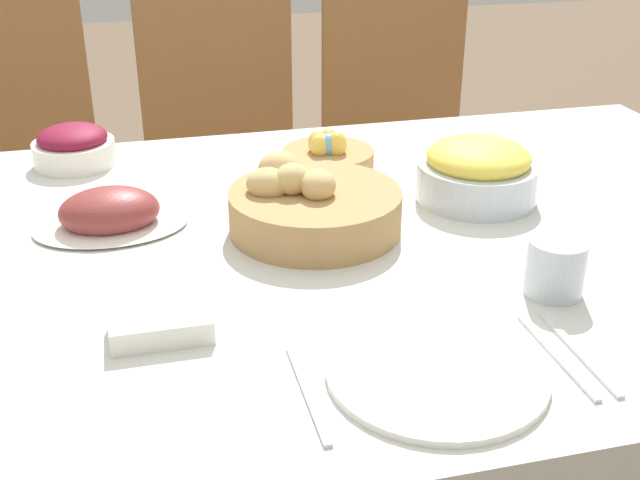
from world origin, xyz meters
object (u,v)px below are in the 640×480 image
Objects in this scene: knife at (556,355)px; spoon at (578,352)px; chair_far_center at (229,172)px; chair_far_right at (403,157)px; fork at (308,393)px; drinking_cup at (555,267)px; chair_far_left at (20,190)px; dinner_plate at (437,372)px; pineapple_bowl at (477,172)px; butter_dish at (161,324)px; beet_salad_bowl at (74,146)px; bread_basket at (312,207)px; ham_platter at (110,214)px; egg_basket at (328,154)px.

knife is 1.00× the size of spoon.
chair_far_center and chair_far_right have the same top height.
chair_far_center is 1.32m from fork.
drinking_cup reaches higher than knife.
fork is at bearing -75.21° from chair_far_left.
chair_far_right reaches higher than dinner_plate.
pineapple_bowl is (-0.16, -0.81, 0.27)m from chair_far_right.
pineapple_bowl reaches higher than dinner_plate.
butter_dish is (-0.58, -0.32, -0.04)m from pineapple_bowl.
beet_salad_bowl is 0.95m from dinner_plate.
butter_dish is (-0.50, 0.17, 0.01)m from spoon.
drinking_cup is at bearing -46.21° from beet_salad_bowl.
chair_far_right is 1.45m from fork.
chair_far_left and chair_far_right have the same top height.
beet_salad_bowl is 0.97m from drinking_cup.
bread_basket is at bearing 45.30° from butter_dish.
bread_basket is at bearing 96.63° from dinner_plate.
ham_platter is (0.24, -0.78, 0.25)m from chair_far_left.
egg_basket is at bearing -83.76° from chair_far_center.
dinner_plate is at bearing -92.15° from chair_far_center.
beet_salad_bowl is (-0.86, -0.46, 0.26)m from chair_far_right.
chair_far_center is 6.20× the size of beet_salad_bowl.
ham_platter is at bearing -155.99° from egg_basket.
chair_far_center reaches higher than butter_dish.
ham_platter is at bearing 111.96° from fork.
dinner_plate is at bearing -147.61° from drinking_cup.
drinking_cup is at bearing -58.27° from chair_far_left.
dinner_plate is (0.62, -1.30, 0.23)m from chair_far_left.
chair_far_right is 1.14m from ham_platter.
knife is at bearing -19.70° from butter_dish.
egg_basket is at bearing -15.77° from beet_salad_bowl.
chair_far_center is 7.65× the size of butter_dish.
ham_platter is 1.32× the size of spoon.
egg_basket is (0.12, -0.59, 0.25)m from chair_far_center.
spoon is (0.56, -0.52, -0.02)m from ham_platter.
butter_dish is at bearing -80.42° from ham_platter.
dinner_plate is at bearing -28.34° from butter_dish.
chair_far_center is 0.66m from egg_basket.
knife is 1.47× the size of butter_dish.
egg_basket is 0.74m from fork.
spoon is (0.63, -0.85, -0.04)m from beet_salad_bowl.
bread_basket is 0.37m from butter_dish.
egg_basket is 0.68× the size of dinner_plate.
dinner_plate is 0.16m from knife.
chair_far_right is 5.19× the size of knife.
chair_far_left reaches higher than bread_basket.
beet_salad_bowl is 1.04m from knife.
drinking_cup is at bearing -2.21° from butter_dish.
ham_platter is (-0.42, -0.19, -0.00)m from egg_basket.
ham_platter is 0.71m from drinking_cup.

